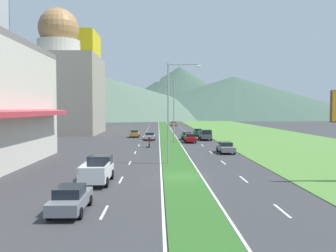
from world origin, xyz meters
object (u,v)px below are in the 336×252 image
at_px(car_2, 190,138).
at_px(car_6, 150,136).
at_px(street_lamp_near, 172,106).
at_px(car_7, 198,132).
at_px(car_0, 135,134).
at_px(car_3, 187,136).
at_px(car_5, 70,199).
at_px(pickup_truck_0, 205,135).
at_px(pickup_truck_1, 98,170).
at_px(motorcycle_rider, 149,142).
at_px(street_lamp_mid, 172,107).
at_px(car_1, 226,147).
at_px(car_4, 174,124).

xyz_separation_m(car_2, car_6, (-7.16, 5.42, -0.04)).
xyz_separation_m(street_lamp_near, car_7, (7.22, 39.77, -5.34)).
relative_size(car_0, car_3, 1.00).
relative_size(car_5, pickup_truck_0, 0.84).
xyz_separation_m(street_lamp_near, car_6, (-3.01, 30.02, -5.39)).
height_order(pickup_truck_1, motorcycle_rider, pickup_truck_1).
relative_size(car_3, pickup_truck_0, 0.84).
bearing_deg(car_0, street_lamp_mid, -149.79).
bearing_deg(car_2, car_5, -13.91).
relative_size(car_7, pickup_truck_0, 0.79).
distance_m(car_2, car_5, 43.96).
xyz_separation_m(car_1, car_7, (-0.34, 30.48, 0.06)).
distance_m(street_lamp_near, car_1, 13.14).
distance_m(car_0, car_4, 51.15).
xyz_separation_m(car_6, pickup_truck_1, (-3.26, -39.68, 0.24)).
height_order(car_5, car_6, car_5).
distance_m(car_1, car_2, 15.68).
bearing_deg(street_lamp_mid, car_3, 63.54).
distance_m(car_6, car_7, 14.13).
height_order(car_6, pickup_truck_1, pickup_truck_1).
bearing_deg(street_lamp_mid, pickup_truck_0, 38.76).
relative_size(car_3, car_5, 1.00).
height_order(street_lamp_mid, car_4, street_lamp_mid).
height_order(car_6, car_7, car_7).
distance_m(street_lamp_mid, car_6, 8.90).
distance_m(car_3, pickup_truck_1, 41.31).
bearing_deg(motorcycle_rider, pickup_truck_1, 172.52).
bearing_deg(car_7, street_lamp_near, -10.29).
bearing_deg(car_3, pickup_truck_0, 74.81).
height_order(car_0, pickup_truck_0, pickup_truck_0).
relative_size(car_7, motorcycle_rider, 2.12).
height_order(car_2, pickup_truck_0, pickup_truck_0).
height_order(car_2, car_5, car_2).
height_order(car_4, motorcycle_rider, motorcycle_rider).
xyz_separation_m(street_lamp_mid, car_0, (-7.31, 12.56, -5.45)).
relative_size(street_lamp_near, car_3, 2.37).
distance_m(street_lamp_near, street_lamp_mid, 24.28).
height_order(street_lamp_near, car_0, street_lamp_near).
xyz_separation_m(car_4, motorcycle_rider, (-6.75, -70.01, -0.04)).
distance_m(street_lamp_mid, car_0, 15.52).
bearing_deg(pickup_truck_1, street_lamp_near, -32.98).
distance_m(car_2, motorcycle_rider, 10.34).
bearing_deg(car_5, street_lamp_near, -19.56).
xyz_separation_m(car_2, car_3, (-0.12, 5.75, -0.03)).
xyz_separation_m(car_3, car_6, (-7.04, -0.32, -0.01)).
relative_size(car_4, car_7, 1.05).
distance_m(car_5, pickup_truck_0, 49.48).
distance_m(street_lamp_near, car_0, 37.74).
bearing_deg(street_lamp_mid, car_4, 87.29).
bearing_deg(car_2, car_3, -178.84).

